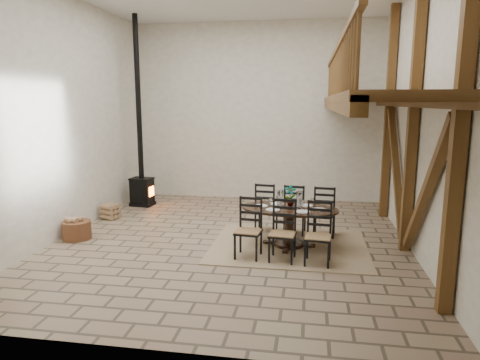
% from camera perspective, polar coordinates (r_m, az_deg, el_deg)
% --- Properties ---
extents(ground, '(8.00, 8.00, 0.00)m').
position_cam_1_polar(ground, '(8.83, -1.22, -8.07)').
color(ground, gray).
rests_on(ground, ground).
extents(room_shell, '(7.02, 8.02, 5.01)m').
position_cam_1_polar(room_shell, '(8.25, 7.03, 11.84)').
color(room_shell, white).
rests_on(room_shell, ground).
extents(rug, '(3.00, 2.50, 0.02)m').
position_cam_1_polar(rug, '(8.56, 6.52, -8.68)').
color(rug, tan).
rests_on(rug, ground).
extents(dining_table, '(1.98, 2.24, 1.21)m').
position_cam_1_polar(dining_table, '(8.44, 6.58, -6.12)').
color(dining_table, black).
rests_on(dining_table, ground).
extents(wood_stove, '(0.63, 0.51, 5.00)m').
position_cam_1_polar(wood_stove, '(11.83, -13.06, 2.10)').
color(wood_stove, black).
rests_on(wood_stove, ground).
extents(log_basket, '(0.57, 0.57, 0.48)m').
position_cam_1_polar(log_basket, '(9.50, -20.93, -6.14)').
color(log_basket, brown).
rests_on(log_basket, ground).
extents(log_stack, '(0.47, 0.47, 0.37)m').
position_cam_1_polar(log_stack, '(10.84, -16.89, -4.01)').
color(log_stack, tan).
rests_on(log_stack, ground).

